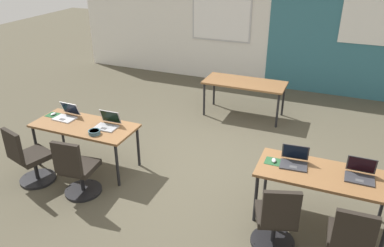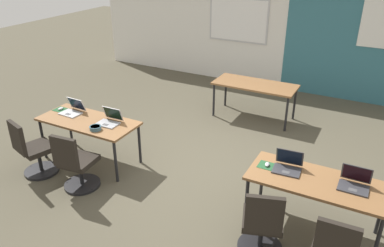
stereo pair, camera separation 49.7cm
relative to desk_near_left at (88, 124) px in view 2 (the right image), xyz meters
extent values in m
plane|color=#4C4738|center=(1.75, 0.60, -0.66)|extent=(24.00, 24.00, 0.00)
cube|color=silver|center=(1.75, 4.80, 0.74)|extent=(10.00, 0.20, 2.80)
cube|color=#336B7A|center=(3.48, 4.69, 0.74)|extent=(3.41, 0.01, 2.80)
cube|color=#B7B7BC|center=(0.60, 4.69, 0.86)|extent=(1.48, 0.02, 1.04)
cube|color=white|center=(0.60, 4.68, 0.86)|extent=(1.40, 0.02, 0.96)
cube|color=brown|center=(0.00, 0.00, 0.04)|extent=(1.60, 0.70, 0.04)
cylinder|color=black|center=(-0.74, -0.30, -0.32)|extent=(0.04, 0.04, 0.68)
cylinder|color=black|center=(0.74, -0.30, -0.32)|extent=(0.04, 0.04, 0.68)
cylinder|color=black|center=(-0.74, 0.30, -0.32)|extent=(0.04, 0.04, 0.68)
cylinder|color=black|center=(0.74, 0.30, -0.32)|extent=(0.04, 0.04, 0.68)
cube|color=brown|center=(3.50, 0.00, 0.04)|extent=(1.60, 0.70, 0.04)
cylinder|color=black|center=(2.76, -0.30, -0.32)|extent=(0.04, 0.04, 0.68)
cylinder|color=black|center=(4.24, -0.30, -0.32)|extent=(0.04, 0.04, 0.68)
cylinder|color=black|center=(2.76, 0.30, -0.32)|extent=(0.04, 0.04, 0.68)
cylinder|color=black|center=(4.24, 0.30, -0.32)|extent=(0.04, 0.04, 0.68)
cube|color=brown|center=(1.75, 2.80, 0.04)|extent=(1.60, 0.70, 0.04)
cylinder|color=black|center=(1.01, 2.50, -0.32)|extent=(0.04, 0.04, 0.68)
cylinder|color=black|center=(2.49, 2.50, -0.32)|extent=(0.04, 0.04, 0.68)
cylinder|color=black|center=(1.01, 3.10, -0.32)|extent=(0.04, 0.04, 0.68)
cylinder|color=black|center=(2.49, 3.10, -0.32)|extent=(0.04, 0.04, 0.68)
cube|color=#333338|center=(3.13, 0.02, 0.07)|extent=(0.35, 0.26, 0.02)
cube|color=#4C4C4F|center=(3.13, -0.03, 0.08)|extent=(0.09, 0.07, 0.00)
cube|color=#333338|center=(3.12, 0.16, 0.18)|extent=(0.33, 0.08, 0.22)
cube|color=black|center=(3.12, 0.15, 0.19)|extent=(0.30, 0.07, 0.19)
cube|color=#23512D|center=(2.88, 0.03, 0.06)|extent=(0.22, 0.19, 0.00)
ellipsoid|color=#B2B2B7|center=(2.88, 0.03, 0.08)|extent=(0.08, 0.11, 0.03)
cylinder|color=black|center=(3.06, -0.62, -0.64)|extent=(0.52, 0.52, 0.04)
cylinder|color=black|center=(3.06, -0.62, -0.45)|extent=(0.06, 0.06, 0.34)
cube|color=black|center=(3.06, -0.62, -0.24)|extent=(0.56, 0.56, 0.08)
cube|color=black|center=(3.14, -0.85, 0.03)|extent=(0.40, 0.18, 0.46)
sphere|color=black|center=(2.99, -0.39, -0.64)|extent=(0.04, 0.04, 0.04)
cube|color=#B7B7BC|center=(-0.41, 0.05, 0.07)|extent=(0.34, 0.24, 0.02)
cube|color=#4C4C4F|center=(-0.41, -0.01, 0.08)|extent=(0.09, 0.06, 0.00)
cube|color=#B7B7BC|center=(-0.40, 0.20, 0.18)|extent=(0.33, 0.10, 0.21)
cube|color=black|center=(-0.40, 0.19, 0.18)|extent=(0.30, 0.08, 0.18)
cube|color=#23512D|center=(-0.67, 0.10, 0.06)|extent=(0.22, 0.19, 0.00)
ellipsoid|color=silver|center=(-0.67, 0.10, 0.08)|extent=(0.06, 0.10, 0.03)
cylinder|color=black|center=(-0.46, -0.65, -0.64)|extent=(0.52, 0.52, 0.04)
cylinder|color=black|center=(-0.46, -0.65, -0.45)|extent=(0.06, 0.06, 0.34)
cube|color=black|center=(-0.46, -0.65, -0.24)|extent=(0.55, 0.55, 0.08)
cube|color=black|center=(-0.53, -0.89, 0.03)|extent=(0.40, 0.17, 0.46)
sphere|color=black|center=(-0.39, -0.42, -0.64)|extent=(0.04, 0.04, 0.04)
sphere|color=black|center=(-0.26, -0.78, -0.64)|extent=(0.04, 0.04, 0.04)
sphere|color=black|center=(-0.69, -0.65, -0.64)|extent=(0.04, 0.04, 0.04)
cube|color=#9E9EA3|center=(0.37, 0.03, 0.07)|extent=(0.34, 0.24, 0.02)
cube|color=#4C4C4F|center=(0.37, -0.03, 0.08)|extent=(0.09, 0.06, 0.00)
cube|color=#9E9EA3|center=(0.37, 0.18, 0.18)|extent=(0.33, 0.09, 0.21)
cube|color=black|center=(0.37, 0.17, 0.18)|extent=(0.30, 0.07, 0.18)
cylinder|color=black|center=(0.35, -0.63, -0.64)|extent=(0.52, 0.52, 0.04)
cylinder|color=black|center=(0.35, -0.63, -0.45)|extent=(0.06, 0.06, 0.34)
cube|color=black|center=(0.35, -0.63, -0.24)|extent=(0.48, 0.48, 0.08)
cube|color=black|center=(0.38, -0.88, 0.03)|extent=(0.40, 0.10, 0.46)
sphere|color=black|center=(0.33, -0.40, -0.64)|extent=(0.04, 0.04, 0.04)
sphere|color=black|center=(0.58, -0.68, -0.64)|extent=(0.04, 0.04, 0.04)
sphere|color=black|center=(0.14, -0.72, -0.64)|extent=(0.04, 0.04, 0.04)
cube|color=#333338|center=(3.89, 0.02, 0.07)|extent=(0.33, 0.23, 0.02)
cube|color=#4C4C4F|center=(3.89, -0.04, 0.08)|extent=(0.09, 0.06, 0.00)
cube|color=#333338|center=(3.89, 0.15, 0.19)|extent=(0.33, 0.06, 0.22)
cube|color=black|center=(3.89, 0.15, 0.19)|extent=(0.30, 0.05, 0.19)
cube|color=black|center=(3.86, -0.68, -0.24)|extent=(0.46, 0.46, 0.08)
cube|color=black|center=(3.87, -0.93, 0.03)|extent=(0.40, 0.07, 0.46)
cylinder|color=#3D6070|center=(0.33, -0.20, 0.09)|extent=(0.17, 0.17, 0.05)
torus|color=#3D6070|center=(0.33, -0.20, 0.11)|extent=(0.18, 0.18, 0.02)
cylinder|color=gold|center=(0.33, -0.20, 0.11)|extent=(0.14, 0.14, 0.01)
camera|label=1|loc=(3.49, -4.17, 2.60)|focal=35.55mm
camera|label=2|loc=(3.94, -3.96, 2.60)|focal=35.55mm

